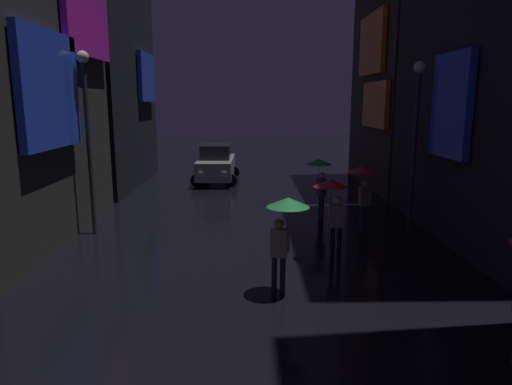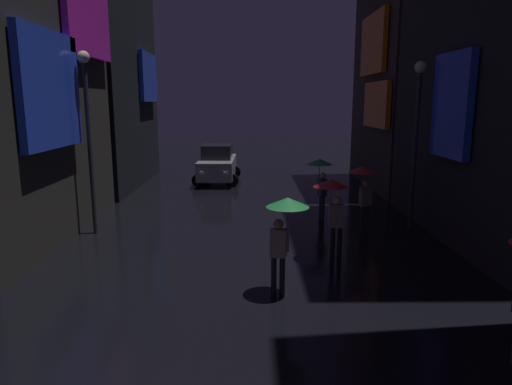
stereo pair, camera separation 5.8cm
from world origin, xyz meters
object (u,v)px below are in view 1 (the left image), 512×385
object	(u,v)px
pedestrian_near_crossing_green	(285,219)
pedestrian_foreground_right_green	(320,172)
streetlamp_right_far	(416,126)
streetlamp_left_far	(87,122)
pedestrian_foreground_left_red	(363,180)
pedestrian_midstreet_centre_red	(333,196)
car_distant	(216,164)

from	to	relation	value
pedestrian_near_crossing_green	pedestrian_foreground_right_green	bearing A→B (deg)	75.04
pedestrian_foreground_right_green	pedestrian_near_crossing_green	world-z (taller)	same
pedestrian_foreground_right_green	streetlamp_right_far	xyz separation A→B (m)	(2.72, -1.39, 1.64)
pedestrian_near_crossing_green	streetlamp_left_far	distance (m)	7.48
pedestrian_foreground_left_red	pedestrian_near_crossing_green	distance (m)	5.41
pedestrian_midstreet_centre_red	streetlamp_right_far	xyz separation A→B (m)	(3.02, 2.73, 1.64)
pedestrian_near_crossing_green	streetlamp_right_far	size ratio (longest dim) A/B	0.40
pedestrian_foreground_right_green	car_distant	bearing A→B (deg)	118.90
pedestrian_midstreet_centre_red	streetlamp_left_far	xyz separation A→B (m)	(-6.98, 2.41, 1.78)
car_distant	streetlamp_right_far	bearing A→B (deg)	-52.27
pedestrian_midstreet_centre_red	car_distant	world-z (taller)	pedestrian_midstreet_centre_red
car_distant	pedestrian_foreground_left_red	bearing A→B (deg)	-60.53
pedestrian_near_crossing_green	streetlamp_right_far	distance (m)	6.86
pedestrian_foreground_left_red	streetlamp_left_far	size ratio (longest dim) A/B	0.38
streetlamp_right_far	pedestrian_midstreet_centre_red	bearing A→B (deg)	-137.84
pedestrian_foreground_right_green	pedestrian_near_crossing_green	xyz separation A→B (m)	(-1.70, -6.37, 0.00)
pedestrian_midstreet_centre_red	pedestrian_foreground_left_red	bearing A→B (deg)	60.22
pedestrian_midstreet_centre_red	car_distant	distance (m)	12.20
pedestrian_foreground_left_red	streetlamp_right_far	bearing A→B (deg)	11.67
pedestrian_foreground_left_red	car_distant	size ratio (longest dim) A/B	0.51
car_distant	streetlamp_right_far	xyz separation A→B (m)	(6.83, -8.83, 2.38)
pedestrian_foreground_right_green	car_distant	xyz separation A→B (m)	(-4.11, 7.44, -0.74)
pedestrian_foreground_right_green	car_distant	world-z (taller)	pedestrian_foreground_right_green
pedestrian_foreground_left_red	streetlamp_right_far	xyz separation A→B (m)	(1.65, 0.34, 1.64)
car_distant	streetlamp_left_far	world-z (taller)	streetlamp_left_far
car_distant	streetlamp_left_far	size ratio (longest dim) A/B	0.76
pedestrian_near_crossing_green	car_distant	distance (m)	14.04
pedestrian_midstreet_centre_red	streetlamp_right_far	size ratio (longest dim) A/B	0.40
streetlamp_left_far	pedestrian_foreground_left_red	bearing A→B (deg)	-0.14
pedestrian_foreground_left_red	pedestrian_near_crossing_green	size ratio (longest dim) A/B	1.00
pedestrian_near_crossing_green	streetlamp_left_far	size ratio (longest dim) A/B	0.38
pedestrian_foreground_left_red	car_distant	distance (m)	10.56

